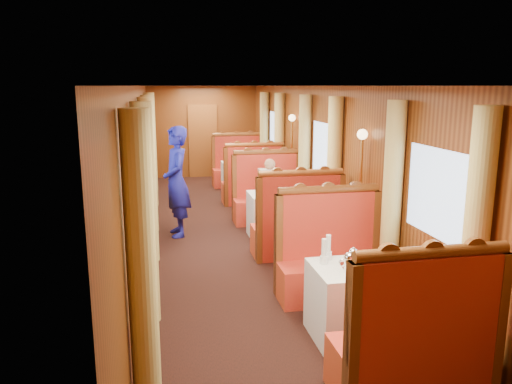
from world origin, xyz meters
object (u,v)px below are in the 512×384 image
object	(u,v)px
fruit_plate	(400,265)
banquette_near_aft	(330,263)
table_mid	(281,215)
rose_vase_far	(246,155)
teapot_left	(349,264)
banquette_mid_aft	(268,199)
banquette_far_aft	(238,169)
banquette_mid_fwd	(297,229)
table_near	(364,301)
table_far	(245,178)
tea_tray	(358,266)
banquette_near_fwd	(415,348)
passenger	(270,184)
banquette_far_fwd	(253,184)
teapot_right	(365,264)
teapot_back	(353,258)
steward	(177,182)

from	to	relation	value
fruit_plate	banquette_near_aft	bearing A→B (deg)	106.13
table_mid	rose_vase_far	distance (m)	3.57
teapot_left	banquette_mid_aft	bearing A→B (deg)	95.41
table_mid	rose_vase_far	world-z (taller)	rose_vase_far
banquette_far_aft	banquette_mid_fwd	bearing A→B (deg)	-90.00
table_mid	banquette_mid_fwd	size ratio (longest dim) A/B	0.78
banquette_near_aft	table_mid	bearing A→B (deg)	90.00
table_near	rose_vase_far	size ratio (longest dim) A/B	2.92
banquette_mid_fwd	fruit_plate	distance (m)	2.61
banquette_mid_fwd	table_far	xyz separation A→B (m)	(0.00, 4.51, -0.05)
banquette_near_aft	tea_tray	distance (m)	1.08
table_near	table_mid	bearing A→B (deg)	90.00
table_mid	banquette_near_aft	bearing A→B (deg)	-90.00
fruit_plate	banquette_mid_fwd	bearing A→B (deg)	97.05
banquette_near_fwd	passenger	size ratio (longest dim) A/B	1.76
banquette_mid_fwd	rose_vase_far	size ratio (longest dim) A/B	3.72
table_mid	tea_tray	xyz separation A→B (m)	(-0.08, -3.51, 0.38)
banquette_mid_fwd	passenger	xyz separation A→B (m)	(-0.00, 1.82, 0.32)
table_mid	banquette_mid_aft	distance (m)	1.02
banquette_far_fwd	passenger	size ratio (longest dim) A/B	1.76
teapot_right	passenger	bearing A→B (deg)	108.98
table_mid	teapot_back	bearing A→B (deg)	-91.76
teapot_left	banquette_far_aft	bearing A→B (deg)	96.58
table_near	steward	bearing A→B (deg)	113.41
teapot_right	teapot_back	bearing A→B (deg)	126.21
banquette_near_fwd	passenger	xyz separation A→B (m)	(-0.00, 5.32, 0.32)
steward	passenger	xyz separation A→B (m)	(1.70, 0.39, -0.19)
table_mid	teapot_right	world-z (taller)	teapot_right
teapot_back	fruit_plate	world-z (taller)	teapot_back
table_near	fruit_plate	distance (m)	0.51
banquette_near_aft	steward	size ratio (longest dim) A/B	0.72
table_far	fruit_plate	bearing A→B (deg)	-87.43
banquette_mid_fwd	banquette_mid_aft	xyz separation A→B (m)	(0.00, 2.03, 0.00)
teapot_back	steward	distance (m)	4.15
teapot_right	table_mid	bearing A→B (deg)	108.83
banquette_near_aft	banquette_mid_fwd	size ratio (longest dim) A/B	1.00
banquette_near_aft	banquette_near_fwd	bearing A→B (deg)	-90.00
teapot_right	table_far	bearing A→B (deg)	109.23
banquette_mid_fwd	teapot_left	distance (m)	2.64
table_near	banquette_mid_aft	world-z (taller)	banquette_mid_aft
banquette_far_fwd	passenger	xyz separation A→B (m)	(-0.00, -1.68, 0.32)
tea_tray	teapot_back	size ratio (longest dim) A/B	2.14
table_near	teapot_left	bearing A→B (deg)	-152.52
rose_vase_far	steward	bearing A→B (deg)	-119.17
banquette_far_fwd	teapot_left	size ratio (longest dim) A/B	7.14
banquette_far_fwd	rose_vase_far	size ratio (longest dim) A/B	3.72
tea_tray	rose_vase_far	distance (m)	7.04
banquette_near_aft	rose_vase_far	world-z (taller)	banquette_near_aft
banquette_near_fwd	fruit_plate	distance (m)	1.04
banquette_mid_fwd	banquette_far_aft	size ratio (longest dim) A/B	1.00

